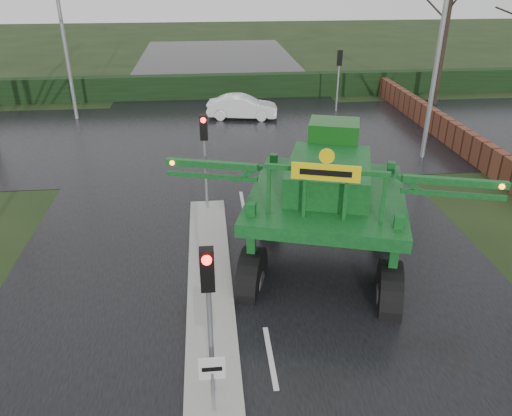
{
  "coord_description": "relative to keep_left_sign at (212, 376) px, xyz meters",
  "views": [
    {
      "loc": [
        -1.19,
        -8.49,
        8.01
      ],
      "look_at": [
        0.04,
        3.57,
        2.0
      ],
      "focal_mm": 35.0,
      "sensor_mm": 36.0,
      "label": 1
    }
  ],
  "objects": [
    {
      "name": "ground",
      "position": [
        1.3,
        1.5,
        -1.06
      ],
      "size": [
        140.0,
        140.0,
        0.0
      ],
      "primitive_type": "plane",
      "color": "black",
      "rests_on": "ground"
    },
    {
      "name": "road_main",
      "position": [
        1.3,
        11.5,
        -1.05
      ],
      "size": [
        14.0,
        80.0,
        0.02
      ],
      "primitive_type": "cube",
      "color": "black",
      "rests_on": "ground"
    },
    {
      "name": "road_cross",
      "position": [
        1.3,
        17.5,
        -1.05
      ],
      "size": [
        80.0,
        12.0,
        0.02
      ],
      "primitive_type": "cube",
      "color": "black",
      "rests_on": "ground"
    },
    {
      "name": "median_island",
      "position": [
        0.0,
        4.5,
        -0.97
      ],
      "size": [
        1.2,
        10.0,
        0.16
      ],
      "primitive_type": "cube",
      "color": "gray",
      "rests_on": "ground"
    },
    {
      "name": "hedge_row",
      "position": [
        1.3,
        25.5,
        -0.31
      ],
      "size": [
        44.0,
        0.9,
        1.5
      ],
      "primitive_type": "cube",
      "color": "black",
      "rests_on": "ground"
    },
    {
      "name": "brick_wall",
      "position": [
        11.8,
        17.5,
        -0.46
      ],
      "size": [
        0.4,
        20.0,
        1.2
      ],
      "primitive_type": "cube",
      "color": "#592D1E",
      "rests_on": "ground"
    },
    {
      "name": "keep_left_sign",
      "position": [
        0.0,
        0.0,
        0.0
      ],
      "size": [
        0.5,
        0.07,
        1.35
      ],
      "color": "gray",
      "rests_on": "ground"
    },
    {
      "name": "traffic_signal_near",
      "position": [
        0.0,
        0.49,
        1.53
      ],
      "size": [
        0.26,
        0.33,
        3.52
      ],
      "color": "gray",
      "rests_on": "ground"
    },
    {
      "name": "traffic_signal_mid",
      "position": [
        0.0,
        8.99,
        1.53
      ],
      "size": [
        0.26,
        0.33,
        3.52
      ],
      "color": "gray",
      "rests_on": "ground"
    },
    {
      "name": "traffic_signal_far",
      "position": [
        7.8,
        21.51,
        1.53
      ],
      "size": [
        0.26,
        0.33,
        3.52
      ],
      "rotation": [
        0.0,
        0.0,
        3.14
      ],
      "color": "gray",
      "rests_on": "ground"
    },
    {
      "name": "street_light_right",
      "position": [
        9.49,
        13.5,
        4.93
      ],
      "size": [
        3.85,
        0.3,
        10.0
      ],
      "color": "gray",
      "rests_on": "ground"
    },
    {
      "name": "street_light_left_far",
      "position": [
        -6.89,
        21.5,
        4.93
      ],
      "size": [
        3.85,
        0.3,
        10.0
      ],
      "color": "gray",
      "rests_on": "ground"
    },
    {
      "name": "crop_sprayer",
      "position": [
        1.22,
        4.67,
        1.38
      ],
      "size": [
        8.88,
        6.72,
        5.15
      ],
      "rotation": [
        0.0,
        0.0,
        -0.29
      ],
      "color": "black",
      "rests_on": "ground"
    },
    {
      "name": "white_sedan",
      "position": [
        2.14,
        20.59,
        -1.06
      ],
      "size": [
        4.08,
        1.97,
        1.29
      ],
      "primitive_type": "imported",
      "rotation": [
        0.0,
        0.0,
        1.41
      ],
      "color": "white",
      "rests_on": "ground"
    }
  ]
}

